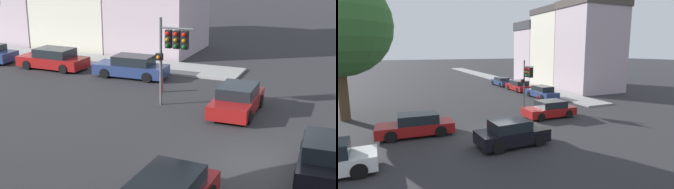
{
  "view_description": "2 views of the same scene",
  "coord_description": "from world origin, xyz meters",
  "views": [
    {
      "loc": [
        -16.08,
        -2.77,
        7.58
      ],
      "look_at": [
        2.98,
        5.08,
        1.31
      ],
      "focal_mm": 50.0,
      "sensor_mm": 36.0,
      "label": 1
    },
    {
      "loc": [
        -6.37,
        -15.29,
        5.41
      ],
      "look_at": [
        2.43,
        4.39,
        1.79
      ],
      "focal_mm": 28.0,
      "sensor_mm": 36.0,
      "label": 2
    }
  ],
  "objects": [
    {
      "name": "traffic_signal",
      "position": [
        5.13,
        5.75,
        3.2
      ],
      "size": [
        0.56,
        1.93,
        4.53
      ],
      "rotation": [
        0.0,
        0.0,
        3.13
      ],
      "color": "#515456",
      "rests_on": "ground_plane"
    },
    {
      "name": "ground_plane",
      "position": [
        0.0,
        0.0,
        0.0
      ],
      "size": [
        300.0,
        300.0,
        0.0
      ],
      "primitive_type": "plane",
      "color": "#28282B"
    },
    {
      "name": "fire_hydrant",
      "position": [
        7.29,
        7.27,
        0.49
      ],
      "size": [
        0.22,
        0.22,
        0.92
      ],
      "color": "red",
      "rests_on": "ground_plane"
    },
    {
      "name": "crossing_car_1",
      "position": [
        5.47,
        2.44,
        0.65
      ],
      "size": [
        4.23,
        2.06,
        1.37
      ],
      "rotation": [
        0.0,
        0.0,
        3.15
      ],
      "color": "maroon",
      "rests_on": "ground_plane"
    },
    {
      "name": "crossing_car_2",
      "position": [
        -0.17,
        -2.22,
        0.72
      ],
      "size": [
        4.22,
        2.12,
        1.5
      ],
      "rotation": [
        0.0,
        0.0,
        0.05
      ],
      "color": "black",
      "rests_on": "ground_plane"
    },
    {
      "name": "parked_car_1",
      "position": [
        9.64,
        16.25,
        0.67
      ],
      "size": [
        2.09,
        4.78,
        1.41
      ],
      "rotation": [
        0.0,
        0.0,
        1.56
      ],
      "color": "maroon",
      "rests_on": "ground_plane"
    },
    {
      "name": "parked_car_0",
      "position": [
        9.6,
        10.3,
        0.66
      ],
      "size": [
        1.95,
        4.7,
        1.41
      ],
      "rotation": [
        0.0,
        0.0,
        1.6
      ],
      "color": "navy",
      "rests_on": "ground_plane"
    }
  ]
}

